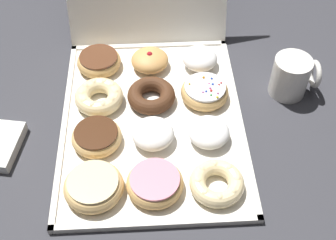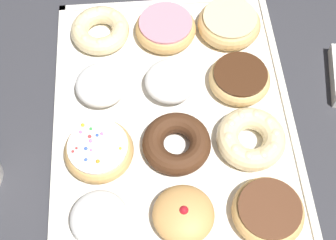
# 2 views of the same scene
# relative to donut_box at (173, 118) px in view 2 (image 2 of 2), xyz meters

# --- Properties ---
(ground_plane) EXTENTS (3.00, 3.00, 0.00)m
(ground_plane) POSITION_rel_donut_box_xyz_m (0.00, 0.00, -0.01)
(ground_plane) COLOR #333338
(donut_box) EXTENTS (0.40, 0.52, 0.01)m
(donut_box) POSITION_rel_donut_box_xyz_m (0.00, 0.00, 0.00)
(donut_box) COLOR silver
(donut_box) RESTS_ON ground
(glazed_ring_donut_0) EXTENTS (0.12, 0.12, 0.04)m
(glazed_ring_donut_0) POSITION_rel_donut_box_xyz_m (-0.12, -0.18, 0.02)
(glazed_ring_donut_0) COLOR #E5B770
(glazed_ring_donut_0) RESTS_ON donut_box
(pink_frosted_donut_1) EXTENTS (0.11, 0.11, 0.04)m
(pink_frosted_donut_1) POSITION_rel_donut_box_xyz_m (-0.00, -0.18, 0.02)
(pink_frosted_donut_1) COLOR tan
(pink_frosted_donut_1) RESTS_ON donut_box
(cruller_donut_2) EXTENTS (0.11, 0.11, 0.03)m
(cruller_donut_2) POSITION_rel_donut_box_xyz_m (0.12, -0.18, 0.02)
(cruller_donut_2) COLOR beige
(cruller_donut_2) RESTS_ON donut_box
(chocolate_frosted_donut_3) EXTENTS (0.11, 0.11, 0.03)m
(chocolate_frosted_donut_3) POSITION_rel_donut_box_xyz_m (-0.12, -0.06, 0.02)
(chocolate_frosted_donut_3) COLOR #E5B770
(chocolate_frosted_donut_3) RESTS_ON donut_box
(powdered_filled_donut_4) EXTENTS (0.09, 0.09, 0.04)m
(powdered_filled_donut_4) POSITION_rel_donut_box_xyz_m (0.00, -0.06, 0.03)
(powdered_filled_donut_4) COLOR white
(powdered_filled_donut_4) RESTS_ON donut_box
(powdered_filled_donut_5) EXTENTS (0.09, 0.09, 0.04)m
(powdered_filled_donut_5) POSITION_rel_donut_box_xyz_m (0.12, -0.06, 0.03)
(powdered_filled_donut_5) COLOR white
(powdered_filled_donut_5) RESTS_ON donut_box
(cruller_donut_6) EXTENTS (0.11, 0.11, 0.04)m
(cruller_donut_6) POSITION_rel_donut_box_xyz_m (-0.12, 0.06, 0.02)
(cruller_donut_6) COLOR beige
(cruller_donut_6) RESTS_ON donut_box
(chocolate_cake_ring_donut_7) EXTENTS (0.11, 0.11, 0.03)m
(chocolate_cake_ring_donut_7) POSITION_rel_donut_box_xyz_m (0.00, 0.06, 0.02)
(chocolate_cake_ring_donut_7) COLOR #472816
(chocolate_cake_ring_donut_7) RESTS_ON donut_box
(sprinkle_donut_8) EXTENTS (0.11, 0.11, 0.04)m
(sprinkle_donut_8) POSITION_rel_donut_box_xyz_m (0.12, 0.06, 0.02)
(sprinkle_donut_8) COLOR tan
(sprinkle_donut_8) RESTS_ON donut_box
(chocolate_frosted_donut_9) EXTENTS (0.11, 0.11, 0.04)m
(chocolate_frosted_donut_9) POSITION_rel_donut_box_xyz_m (-0.13, 0.18, 0.02)
(chocolate_frosted_donut_9) COLOR tan
(chocolate_frosted_donut_9) RESTS_ON donut_box
(jelly_filled_donut_10) EXTENTS (0.09, 0.09, 0.05)m
(jelly_filled_donut_10) POSITION_rel_donut_box_xyz_m (0.00, 0.18, 0.03)
(jelly_filled_donut_10) COLOR tan
(jelly_filled_donut_10) RESTS_ON donut_box
(powdered_filled_donut_11) EXTENTS (0.09, 0.09, 0.05)m
(powdered_filled_donut_11) POSITION_rel_donut_box_xyz_m (0.12, 0.18, 0.03)
(powdered_filled_donut_11) COLOR white
(powdered_filled_donut_11) RESTS_ON donut_box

